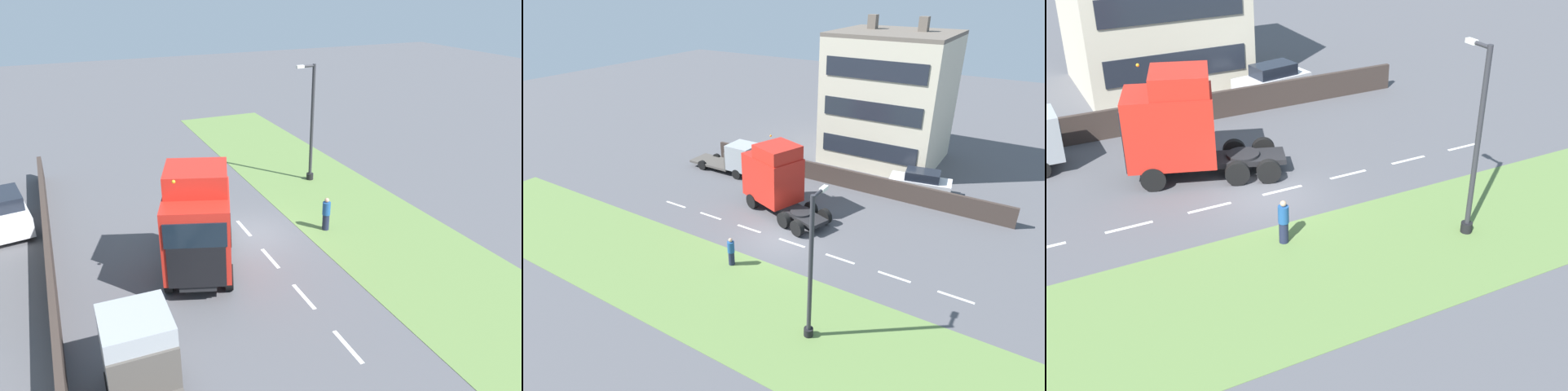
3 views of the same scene
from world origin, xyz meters
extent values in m
plane|color=#515156|center=(0.00, 0.00, 0.00)|extent=(120.00, 120.00, 0.00)
cube|color=#607F42|center=(-6.00, 0.00, 0.01)|extent=(7.00, 44.00, 0.01)
cube|color=white|center=(0.00, -10.30, 0.00)|extent=(0.16, 1.80, 0.00)
cube|color=white|center=(0.00, -7.10, 0.00)|extent=(0.16, 1.80, 0.00)
cube|color=white|center=(0.00, -3.90, 0.00)|extent=(0.16, 1.80, 0.00)
cube|color=white|center=(0.00, -0.70, 0.00)|extent=(0.16, 1.80, 0.00)
cube|color=white|center=(0.00, 2.50, 0.00)|extent=(0.16, 1.80, 0.00)
cube|color=white|center=(0.00, 5.70, 0.00)|extent=(0.16, 1.80, 0.00)
cube|color=#382D28|center=(9.00, 0.00, 0.72)|extent=(0.25, 24.00, 1.43)
cube|color=#1E232D|center=(12.39, -0.38, 2.08)|extent=(0.08, 7.96, 1.46)
cube|color=#1E232D|center=(12.39, -0.38, 5.20)|extent=(0.08, 7.96, 1.46)
cube|color=black|center=(2.85, 1.43, 0.67)|extent=(3.49, 6.69, 0.24)
cube|color=red|center=(3.34, 2.83, 2.30)|extent=(3.62, 4.27, 3.04)
cube|color=black|center=(3.94, 4.57, 1.64)|extent=(2.09, 0.77, 1.70)
cube|color=black|center=(3.94, 4.57, 2.97)|extent=(2.21, 0.81, 0.97)
cube|color=red|center=(3.16, 2.32, 4.27)|extent=(3.08, 3.03, 0.90)
sphere|color=orange|center=(4.36, 3.63, 4.79)|extent=(0.14, 0.14, 0.14)
cylinder|color=black|center=(2.37, 0.03, 0.85)|extent=(1.80, 1.80, 0.12)
cylinder|color=black|center=(2.48, 4.00, 0.52)|extent=(0.64, 1.09, 1.04)
cylinder|color=black|center=(4.73, 3.22, 0.52)|extent=(0.64, 1.09, 1.04)
cylinder|color=black|center=(1.35, 0.73, 0.52)|extent=(0.64, 1.09, 1.04)
cylinder|color=black|center=(3.60, -0.05, 0.52)|extent=(0.64, 1.09, 1.04)
cylinder|color=black|center=(0.92, -0.52, 0.52)|extent=(0.64, 1.09, 1.04)
cylinder|color=black|center=(3.17, -1.30, 0.52)|extent=(0.64, 1.09, 1.04)
cube|color=black|center=(6.76, 6.86, 2.00)|extent=(1.78, 0.05, 0.73)
cube|color=silver|center=(10.70, -5.28, 0.76)|extent=(2.41, 4.57, 0.98)
cube|color=black|center=(10.72, -5.38, 1.57)|extent=(1.84, 2.60, 0.65)
cylinder|color=black|center=(9.67, -4.01, 0.32)|extent=(0.30, 0.66, 0.64)
cylinder|color=black|center=(11.28, -3.75, 0.32)|extent=(0.30, 0.66, 0.64)
cylinder|color=black|center=(10.13, -6.80, 0.32)|extent=(0.30, 0.66, 0.64)
cylinder|color=black|center=(11.74, -6.54, 0.32)|extent=(0.30, 0.66, 0.64)
cylinder|color=black|center=(-6.19, -5.26, 0.20)|extent=(0.42, 0.42, 0.40)
cylinder|color=#2D2D33|center=(-6.19, -5.26, 3.51)|extent=(0.19, 0.19, 7.02)
cylinder|color=#2D2D33|center=(-5.74, -5.26, 6.92)|extent=(0.90, 0.14, 0.14)
cube|color=silver|center=(-5.29, -5.26, 6.92)|extent=(0.44, 0.20, 0.16)
cylinder|color=#1E233D|center=(-3.67, 1.02, 0.41)|extent=(0.34, 0.34, 0.83)
cylinder|color=#1E4C8C|center=(-3.67, 1.02, 1.15)|extent=(0.39, 0.39, 0.65)
sphere|color=tan|center=(-3.67, 1.02, 1.59)|extent=(0.22, 0.22, 0.22)
camera|label=1|loc=(8.18, 20.38, 11.57)|focal=35.00mm
camera|label=2|loc=(-19.27, -12.08, 14.28)|focal=30.00mm
camera|label=3|loc=(-21.76, 9.65, 12.58)|focal=45.00mm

